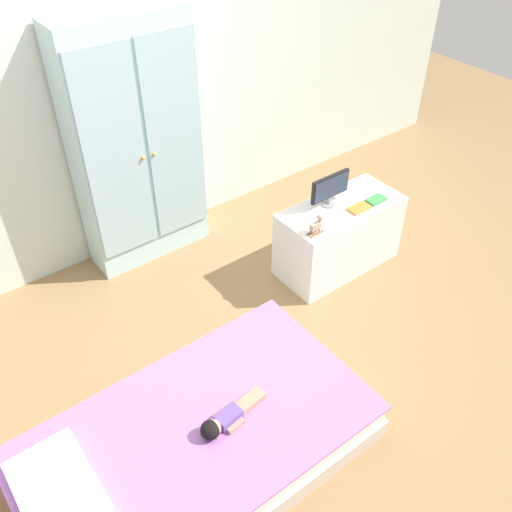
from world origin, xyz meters
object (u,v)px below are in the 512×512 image
tv_stand (339,236)px  book_green (376,200)px  wardrobe (137,146)px  rocking_horse_toy (317,225)px  bed (198,443)px  doll (222,422)px  book_orange (359,208)px  tv_monitor (330,188)px

tv_stand → book_green: (0.23, -0.09, 0.26)m
wardrobe → rocking_horse_toy: 1.28m
tv_stand → bed: bearing=-156.7°
doll → wardrobe: bearing=72.7°
book_orange → tv_stand: bearing=125.6°
bed → book_orange: bearing=19.8°
wardrobe → tv_monitor: bearing=-44.8°
tv_monitor → book_green: 0.35m
doll → wardrobe: (0.53, 1.72, 0.56)m
rocking_horse_toy → tv_stand: bearing=18.9°
rocking_horse_toy → wardrobe: bearing=120.2°
rocking_horse_toy → bed: bearing=-155.5°
wardrobe → rocking_horse_toy: wardrobe is taller
bed → book_orange: (1.67, 0.60, 0.39)m
bed → doll: size_ratio=4.36×
book_orange → book_green: size_ratio=1.11×
bed → doll: 0.20m
wardrobe → book_green: 1.63m
bed → wardrobe: 1.92m
wardrobe → rocking_horse_toy: size_ratio=12.92×
tv_monitor → book_orange: (0.13, -0.16, -0.12)m
doll → tv_stand: size_ratio=0.45×
rocking_horse_toy → book_green: (0.56, 0.02, -0.06)m
tv_monitor → rocking_horse_toy: bearing=-146.4°
bed → book_orange: size_ratio=11.41×
doll → tv_stand: tv_stand is taller
doll → rocking_horse_toy: 1.36m
bed → doll: doll is taller
bed → rocking_horse_toy: bearing=24.5°
tv_stand → tv_monitor: bearing=131.6°
tv_stand → rocking_horse_toy: bearing=-161.1°
tv_monitor → book_orange: bearing=-51.7°
book_green → wardrobe: bearing=138.5°
tv_stand → tv_monitor: size_ratio=2.82×
doll → tv_monitor: (1.44, 0.82, 0.35)m
doll → bed: bearing=150.2°
bed → tv_stand: bearing=23.3°
wardrobe → tv_stand: (0.97, -0.97, -0.60)m
doll → tv_monitor: bearing=29.8°
book_orange → book_green: (0.16, 0.00, 0.00)m
doll → book_green: book_green is taller
rocking_horse_toy → book_green: bearing=2.5°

